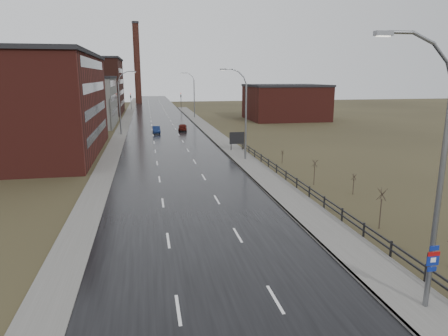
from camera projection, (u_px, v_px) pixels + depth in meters
name	position (u px, v px, depth m)	size (l,w,h in m)	color
road	(166.00, 135.00, 72.10)	(14.00, 300.00, 0.06)	black
sidewalk_right	(246.00, 161.00, 49.77)	(3.20, 180.00, 0.18)	#595651
curb_right	(234.00, 161.00, 49.48)	(0.16, 180.00, 0.18)	slate
sidewalk_left	(119.00, 136.00, 70.57)	(2.40, 260.00, 0.12)	#595651
warehouse_near	(9.00, 105.00, 52.34)	(22.44, 28.56, 13.50)	#471914
warehouse_mid	(76.00, 101.00, 84.81)	(16.32, 20.40, 10.50)	slate
warehouse_far	(74.00, 86.00, 112.02)	(26.52, 24.48, 15.50)	#331611
building_right	(285.00, 102.00, 97.83)	(18.36, 16.32, 8.50)	#471914
smokestack	(137.00, 63.00, 153.63)	(2.70, 2.70, 30.70)	#331611
streetlight_main	(434.00, 181.00, 16.83)	(3.91, 0.29, 12.11)	slate
streetlight_right_mid	(244.00, 114.00, 49.42)	(3.36, 0.28, 11.35)	slate
streetlight_left	(121.00, 103.00, 71.28)	(3.36, 0.28, 11.35)	slate
streetlight_right_far	(193.00, 95.00, 101.08)	(3.36, 0.28, 11.35)	slate
guardrail	(313.00, 193.00, 33.98)	(0.10, 53.05, 1.10)	black
shrub_c	(381.00, 207.00, 27.53)	(0.69, 0.72, 2.92)	#382D23
shrub_d	(354.00, 183.00, 35.77)	(0.46, 0.48, 1.91)	#382D23
shrub_e	(314.00, 171.00, 38.92)	(0.59, 0.63, 2.51)	#382D23
shrub_f	(282.00, 156.00, 48.77)	(0.39, 0.40, 1.59)	#382D23
billboard	(237.00, 139.00, 56.41)	(2.14, 0.17, 2.74)	black
traffic_light_left	(131.00, 95.00, 127.00)	(0.58, 2.73, 5.30)	black
traffic_light_right	(181.00, 95.00, 129.97)	(0.58, 2.73, 5.30)	black
car_near	(156.00, 130.00, 74.42)	(1.37, 3.93, 1.29)	#0C193D
car_far	(183.00, 127.00, 77.89)	(1.67, 4.15, 1.41)	#430F0B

